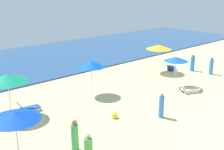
{
  "coord_description": "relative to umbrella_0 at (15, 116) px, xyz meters",
  "views": [
    {
      "loc": [
        -14.95,
        -4.96,
        7.48
      ],
      "look_at": [
        -1.66,
        9.91,
        1.3
      ],
      "focal_mm": 44.87,
      "sensor_mm": 36.0,
      "label": 1
    }
  ],
  "objects": [
    {
      "name": "umbrella_0",
      "position": [
        0.0,
        0.0,
        0.0
      ],
      "size": [
        2.31,
        2.31,
        2.36
      ],
      "color": "silver",
      "rests_on": "ground_plane"
    },
    {
      "name": "beach_ball_0",
      "position": [
        6.1,
        0.21,
        -1.99
      ],
      "size": [
        0.37,
        0.37,
        0.37
      ],
      "primitive_type": "sphere",
      "color": "yellow",
      "rests_on": "ground_plane"
    },
    {
      "name": "umbrella_4",
      "position": [
        1.58,
        4.61,
        0.26
      ],
      "size": [
        2.47,
        2.47,
        2.66
      ],
      "color": "silver",
      "rests_on": "ground_plane"
    },
    {
      "name": "lounge_chair_2_0",
      "position": [
        17.09,
        4.23,
        -1.92
      ],
      "size": [
        1.43,
        1.11,
        0.64
      ],
      "rotation": [
        0.0,
        0.0,
        1.99
      ],
      "color": "silver",
      "rests_on": "ground_plane"
    },
    {
      "name": "beachgoer_4",
      "position": [
        8.28,
        -1.57,
        -1.46
      ],
      "size": [
        0.46,
        0.46,
        1.53
      ],
      "rotation": [
        0.0,
        0.0,
        3.9
      ],
      "color": "#437CDC",
      "rests_on": "ground_plane"
    },
    {
      "name": "beachgoer_2",
      "position": [
        18.4,
        2.81,
        -1.45
      ],
      "size": [
        0.41,
        0.41,
        1.58
      ],
      "rotation": [
        0.0,
        0.0,
        6.23
      ],
      "color": "#2B85CD",
      "rests_on": "ground_plane"
    },
    {
      "name": "lounge_chair_1_0",
      "position": [
        13.19,
        -0.29,
        -1.91
      ],
      "size": [
        1.59,
        1.22,
        0.69
      ],
      "rotation": [
        0.0,
        0.0,
        1.1
      ],
      "color": "silver",
      "rests_on": "ground_plane"
    },
    {
      "name": "umbrella_2",
      "position": [
        15.65,
        4.73,
        0.21
      ],
      "size": [
        2.29,
        2.29,
        2.59
      ],
      "color": "silver",
      "rests_on": "ground_plane"
    },
    {
      "name": "lounge_chair_4_0",
      "position": [
        2.63,
        4.49,
        -1.91
      ],
      "size": [
        1.43,
        0.74,
        0.75
      ],
      "rotation": [
        0.0,
        0.0,
        1.45
      ],
      "color": "silver",
      "rests_on": "ground_plane"
    },
    {
      "name": "beachgoer_3",
      "position": [
        18.73,
        1.07,
        -1.45
      ],
      "size": [
        0.48,
        0.48,
        1.56
      ],
      "rotation": [
        0.0,
        0.0,
        1.06
      ],
      "color": "#3981D6",
      "rests_on": "ground_plane"
    },
    {
      "name": "umbrella_3",
      "position": [
        7.49,
        4.2,
        0.15
      ],
      "size": [
        1.91,
        1.91,
        2.55
      ],
      "color": "silver",
      "rests_on": "ground_plane"
    },
    {
      "name": "ocean",
      "position": [
        10.71,
        16.46,
        -2.11
      ],
      "size": [
        60.0,
        14.73,
        0.12
      ],
      "primitive_type": "cube",
      "color": "#264E81",
      "rests_on": "ground_plane"
    },
    {
      "name": "umbrella_1",
      "position": [
        13.44,
        1.23,
        0.1
      ],
      "size": [
        1.87,
        1.87,
        2.45
      ],
      "color": "silver",
      "rests_on": "ground_plane"
    },
    {
      "name": "beachgoer_0",
      "position": [
        2.33,
        -1.12,
        -1.42
      ],
      "size": [
        0.48,
        0.48,
        1.61
      ],
      "rotation": [
        0.0,
        0.0,
        4.25
      ],
      "color": "#4AB059",
      "rests_on": "ground_plane"
    }
  ]
}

